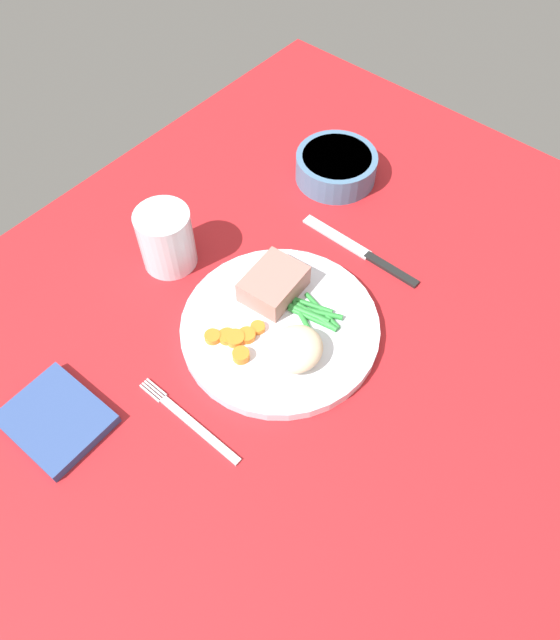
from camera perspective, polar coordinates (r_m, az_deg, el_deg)
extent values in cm
cube|color=red|center=(80.70, -0.64, -2.95)|extent=(120.00, 90.00, 2.00)
cylinder|color=white|center=(80.57, 0.00, -0.73)|extent=(26.90, 26.90, 1.60)
cube|color=#B2756B|center=(81.78, -0.61, 3.47)|extent=(9.12, 7.38, 3.46)
ellipsoid|color=beige|center=(75.62, 1.61, -2.71)|extent=(7.25, 6.66, 3.81)
cylinder|color=orange|center=(78.74, -6.47, -1.61)|extent=(2.16, 2.16, 0.92)
cylinder|color=orange|center=(78.48, -3.20, -1.47)|extent=(2.33, 2.33, 0.93)
cylinder|color=orange|center=(78.63, -5.10, -1.58)|extent=(2.37, 2.37, 0.85)
cylinder|color=orange|center=(78.24, -4.30, -1.77)|extent=(2.51, 2.51, 1.05)
cylinder|color=orange|center=(76.69, -3.76, -3.39)|extent=(2.24, 2.24, 1.26)
cylinder|color=orange|center=(79.34, -1.95, -0.54)|extent=(1.96, 1.96, 0.81)
cylinder|color=#2D8C38|center=(80.27, 3.52, 0.31)|extent=(0.97, 6.73, 0.80)
cylinder|color=#2D8C38|center=(80.63, 1.88, 0.73)|extent=(3.87, 6.74, 0.72)
cylinder|color=#2D8C38|center=(81.59, 2.59, 1.64)|extent=(2.79, 6.90, 0.73)
cylinder|color=#2D8C38|center=(80.12, 3.08, 0.14)|extent=(2.10, 7.11, 0.71)
cylinder|color=#2D8C38|center=(81.00, 4.05, 0.90)|extent=(2.30, 7.03, 0.65)
cylinder|color=#2D8C38|center=(80.78, 3.24, 0.84)|extent=(4.09, 7.60, 0.79)
cylinder|color=#2D8C38|center=(80.44, 2.85, 0.58)|extent=(2.20, 5.82, 0.87)
cube|color=silver|center=(74.59, -7.71, -10.36)|extent=(1.00, 13.00, 0.40)
cube|color=silver|center=(77.87, -12.36, -6.91)|extent=(0.24, 3.60, 0.40)
cube|color=silver|center=(77.95, -12.15, -6.72)|extent=(0.24, 3.60, 0.40)
cube|color=silver|center=(78.04, -11.94, -6.53)|extent=(0.24, 3.60, 0.40)
cube|color=silver|center=(78.13, -11.72, -6.33)|extent=(0.24, 3.60, 0.40)
cube|color=black|center=(88.94, 10.59, 4.77)|extent=(1.30, 9.00, 0.64)
cube|color=silver|center=(92.11, 5.45, 7.94)|extent=(1.70, 12.00, 0.40)
cylinder|color=silver|center=(86.86, -10.84, 7.64)|extent=(7.90, 7.90, 9.37)
cylinder|color=silver|center=(88.36, -10.64, 6.75)|extent=(7.26, 7.26, 5.26)
cylinder|color=#4C7299|center=(100.43, 5.39, 14.40)|extent=(13.17, 13.17, 4.45)
cylinder|color=#B24C3F|center=(99.78, 5.43, 14.83)|extent=(11.19, 11.19, 2.45)
cube|color=#334C8C|center=(78.89, -20.66, -8.88)|extent=(10.39, 12.35, 1.44)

